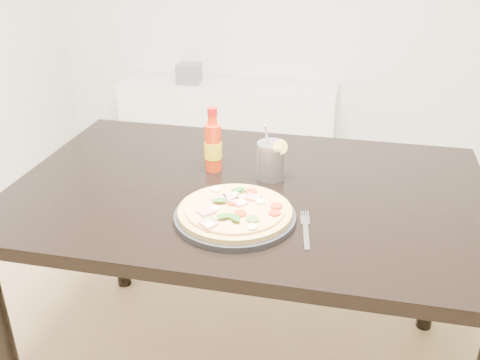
% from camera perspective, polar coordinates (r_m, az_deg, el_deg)
% --- Properties ---
extents(dining_table, '(1.40, 0.90, 0.75)m').
position_cam_1_polar(dining_table, '(1.63, 0.91, -3.32)').
color(dining_table, black).
rests_on(dining_table, ground).
extents(plate, '(0.32, 0.32, 0.02)m').
position_cam_1_polar(plate, '(1.42, -0.54, -3.92)').
color(plate, black).
rests_on(plate, dining_table).
extents(pizza, '(0.30, 0.30, 0.03)m').
position_cam_1_polar(pizza, '(1.41, -0.56, -3.24)').
color(pizza, tan).
rests_on(pizza, plate).
extents(hot_sauce_bottle, '(0.07, 0.07, 0.21)m').
position_cam_1_polar(hot_sauce_bottle, '(1.66, -2.89, 3.65)').
color(hot_sauce_bottle, red).
rests_on(hot_sauce_bottle, dining_table).
extents(cola_cup, '(0.09, 0.09, 0.18)m').
position_cam_1_polar(cola_cup, '(1.62, 3.36, 2.01)').
color(cola_cup, black).
rests_on(cola_cup, dining_table).
extents(fork, '(0.04, 0.19, 0.00)m').
position_cam_1_polar(fork, '(1.39, 7.01, -5.14)').
color(fork, silver).
rests_on(fork, dining_table).
extents(media_console, '(1.40, 0.34, 0.50)m').
position_cam_1_polar(media_console, '(3.57, -1.31, 6.29)').
color(media_console, white).
rests_on(media_console, ground).
extents(cd_stack, '(0.14, 0.12, 0.13)m').
position_cam_1_polar(cd_stack, '(3.52, -5.48, 11.24)').
color(cd_stack, slate).
rests_on(cd_stack, media_console).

